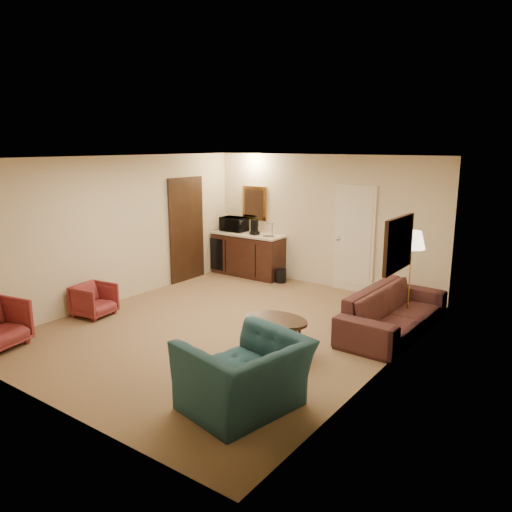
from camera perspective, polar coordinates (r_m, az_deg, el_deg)
The scene contains 11 objects.
ground at distance 7.86m, azimuth -3.11°, elevation -8.14°, with size 6.00×6.00×0.00m, color brown.
room_walls at distance 8.09m, azimuth -0.37°, elevation 5.04°, with size 5.02×6.01×2.61m.
wetbar_cabinet at distance 10.76m, azimuth -0.94°, elevation 0.17°, with size 1.64×0.58×0.92m, color #321A10.
sofa at distance 7.80m, azimuth 15.56°, elevation -5.31°, with size 2.29×0.67×0.89m, color black.
teal_armchair at distance 5.39m, azimuth -1.36°, elevation -12.15°, with size 1.22×0.79×1.06m, color #1B3F44.
rose_chair_near at distance 8.69m, azimuth -18.03°, elevation -4.65°, with size 0.58×0.54×0.60m, color maroon.
coffee_table at distance 6.81m, azimuth 2.32°, elevation -9.17°, with size 0.90×0.61×0.52m, color black.
floor_lamp at distance 8.12m, azimuth 17.16°, elevation -2.44°, with size 0.40×0.40×1.51m, color #BF903F.
waste_bin at distance 10.29m, azimuth 2.84°, elevation -2.26°, with size 0.23×0.23×0.28m, color black.
microwave at distance 10.95m, azimuth -2.54°, elevation 3.84°, with size 0.56×0.31×0.38m, color black.
coffee_maker at distance 10.53m, azimuth -0.17°, elevation 3.31°, with size 0.17×0.17×0.32m, color black.
Camera 1 is at (4.62, -5.71, 2.79)m, focal length 35.00 mm.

